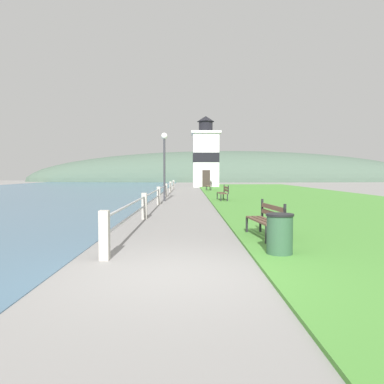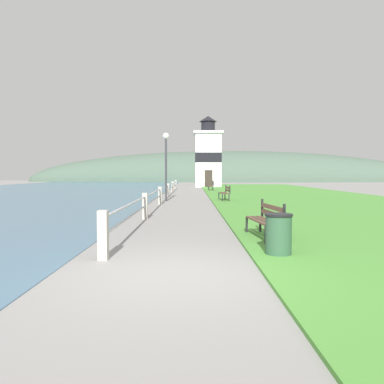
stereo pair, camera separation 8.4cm
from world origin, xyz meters
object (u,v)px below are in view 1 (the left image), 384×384
(park_bench_near, at_px, (267,218))
(lamp_post, at_px, (164,154))
(lighthouse, at_px, (206,156))
(park_bench_midway, at_px, (224,192))
(trash_bin, at_px, (280,235))
(park_bench_far, at_px, (209,185))

(park_bench_near, distance_m, lamp_post, 13.27)
(park_bench_near, xyz_separation_m, lighthouse, (0.09, 35.58, 3.12))
(lighthouse, bearing_deg, park_bench_near, -90.14)
(park_bench_midway, height_order, trash_bin, park_bench_midway)
(park_bench_midway, distance_m, trash_bin, 14.55)
(lighthouse, height_order, trash_bin, lighthouse)
(park_bench_far, distance_m, trash_bin, 27.36)
(park_bench_near, bearing_deg, lighthouse, -96.68)
(park_bench_midway, distance_m, lamp_post, 4.09)
(park_bench_midway, xyz_separation_m, park_bench_far, (-0.13, 12.81, -0.00))
(park_bench_midway, relative_size, trash_bin, 2.00)
(park_bench_near, distance_m, lighthouse, 35.72)
(trash_bin, relative_size, lamp_post, 0.21)
(trash_bin, bearing_deg, lighthouse, 89.64)
(trash_bin, xyz_separation_m, lamp_post, (-3.18, 14.55, 2.31))
(lamp_post, bearing_deg, trash_bin, -77.66)
(park_bench_near, xyz_separation_m, lamp_post, (-3.33, 12.66, 2.20))
(park_bench_midway, bearing_deg, lamp_post, -3.20)
(park_bench_near, distance_m, park_bench_far, 25.47)
(park_bench_near, bearing_deg, park_bench_midway, -97.09)
(park_bench_midway, relative_size, park_bench_far, 1.04)
(park_bench_midway, height_order, lamp_post, lamp_post)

